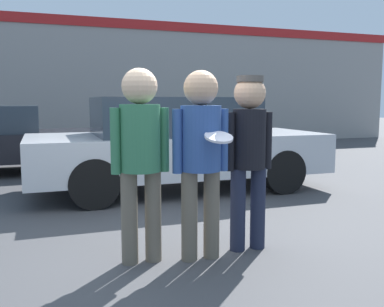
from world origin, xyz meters
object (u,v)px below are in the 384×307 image
object	(u,v)px
person_left	(140,147)
shrub	(216,127)
parked_car_near	(177,143)
person_right	(249,147)
person_middle_with_frisbee	(201,147)

from	to	relation	value
person_left	shrub	distance (m)	10.65
parked_car_near	shrub	distance (m)	7.40
parked_car_near	shrub	xyz separation A→B (m)	(3.43, 6.55, -0.17)
person_left	person_right	size ratio (longest dim) A/B	1.03
parked_car_near	person_left	bearing A→B (deg)	-113.24
person_right	parked_car_near	bearing A→B (deg)	86.02
person_middle_with_frisbee	person_right	size ratio (longest dim) A/B	1.02
person_right	person_left	bearing A→B (deg)	179.45
person_right	parked_car_near	world-z (taller)	person_right
person_left	person_middle_with_frisbee	size ratio (longest dim) A/B	1.01
person_middle_with_frisbee	shrub	world-z (taller)	person_middle_with_frisbee
person_right	shrub	size ratio (longest dim) A/B	1.40
person_middle_with_frisbee	parked_car_near	distance (m)	3.19
person_left	person_right	distance (m)	1.07
person_middle_with_frisbee	shrub	xyz separation A→B (m)	(4.18, 9.64, -0.44)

